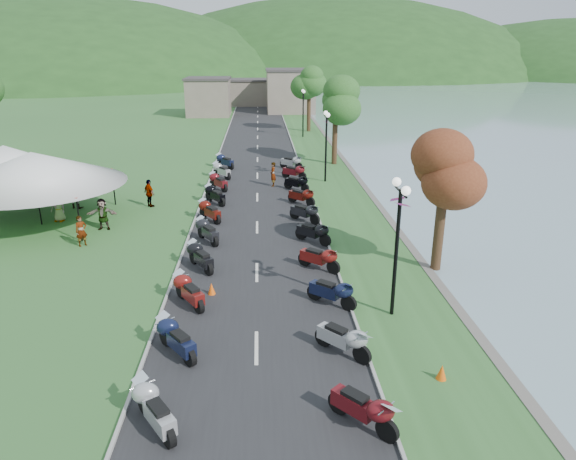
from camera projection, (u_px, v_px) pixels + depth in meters
name	position (u px, v px, depth m)	size (l,w,h in m)	color
road	(257.00, 176.00, 39.44)	(7.00, 120.00, 0.02)	#272729
hills_backdrop	(258.00, 74.00, 189.92)	(360.00, 120.00, 76.00)	#285621
far_building	(245.00, 93.00, 80.82)	(18.00, 16.00, 5.00)	gray
moto_row_left	(189.00, 292.00, 19.49)	(2.60, 49.81, 1.10)	#331411
moto_row_right	(323.00, 274.00, 21.08)	(2.60, 45.85, 1.10)	#331411
vendor_tent_main	(37.00, 188.00, 28.39)	(6.50, 6.50, 4.00)	white
vendor_tent_side	(9.00, 179.00, 30.29)	(5.15, 5.15, 4.00)	white
tree_lakeside	(443.00, 193.00, 21.74)	(2.53, 2.53, 7.03)	#346D29
pedestrian_a	(83.00, 246.00, 25.60)	(0.57, 0.41, 1.55)	slate
pedestrian_b	(77.00, 208.00, 31.64)	(0.94, 0.52, 1.94)	slate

